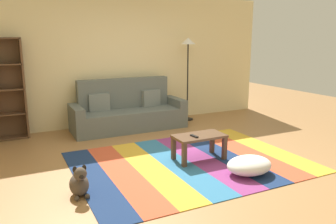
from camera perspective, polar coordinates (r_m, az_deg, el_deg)
ground_plane at (r=5.12m, az=1.74°, el=-8.02°), size 14.00×14.00×0.00m
back_wall at (r=7.17m, az=-7.89°, el=8.79°), size 6.80×0.10×2.70m
rug at (r=5.00m, az=3.71°, el=-8.51°), size 3.29×2.47×0.01m
couch at (r=6.79m, az=-6.87°, el=-0.04°), size 2.26×0.80×1.00m
coffee_table at (r=5.01m, az=5.37°, el=-4.76°), size 0.77×0.41×0.38m
pouf at (r=4.65m, az=13.74°, el=-8.84°), size 0.64×0.49×0.24m
dog at (r=4.06m, az=-14.94°, el=-11.66°), size 0.22×0.35×0.40m
standing_lamp at (r=7.36m, az=3.44°, el=10.27°), size 0.32×0.32×1.82m
tv_remote at (r=4.89m, az=4.50°, el=-4.13°), size 0.06×0.15×0.02m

